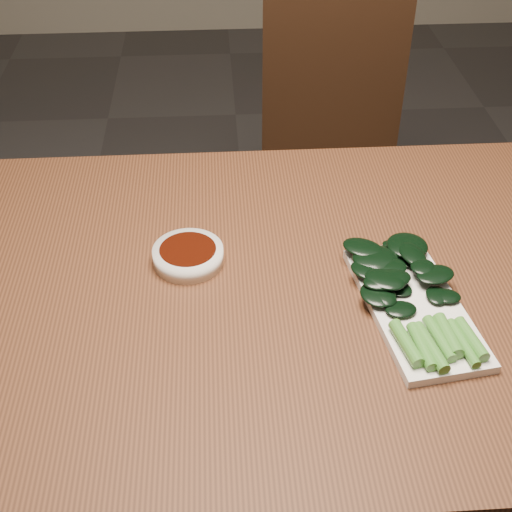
# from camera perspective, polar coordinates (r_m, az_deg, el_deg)

# --- Properties ---
(table) EXTENTS (1.40, 0.80, 0.75)m
(table) POSITION_cam_1_polar(r_m,az_deg,el_deg) (1.14, 1.91, -4.85)
(table) COLOR #4E2916
(table) RESTS_ON ground
(chair_far) EXTENTS (0.40, 0.40, 0.89)m
(chair_far) POSITION_cam_1_polar(r_m,az_deg,el_deg) (1.93, 6.12, 7.89)
(chair_far) COLOR black
(chair_far) RESTS_ON ground
(sauce_bowl) EXTENTS (0.11, 0.11, 0.03)m
(sauce_bowl) POSITION_cam_1_polar(r_m,az_deg,el_deg) (1.13, -5.45, 0.06)
(sauce_bowl) COLOR white
(sauce_bowl) RESTS_ON table
(serving_plate) EXTENTS (0.17, 0.30, 0.01)m
(serving_plate) POSITION_cam_1_polar(r_m,az_deg,el_deg) (1.07, 12.56, -3.97)
(serving_plate) COLOR white
(serving_plate) RESTS_ON table
(gai_lan) EXTENTS (0.17, 0.30, 0.02)m
(gai_lan) POSITION_cam_1_polar(r_m,az_deg,el_deg) (1.08, 11.53, -2.08)
(gai_lan) COLOR #46892F
(gai_lan) RESTS_ON serving_plate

